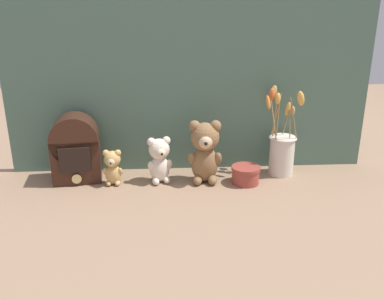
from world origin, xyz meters
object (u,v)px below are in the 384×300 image
at_px(teddy_bear_large, 205,150).
at_px(teddy_bear_medium, 160,159).
at_px(vintage_radio, 76,148).
at_px(decorative_tin_tall, 246,175).
at_px(flower_vase, 282,149).
at_px(teddy_bear_small, 113,167).

height_order(teddy_bear_large, teddy_bear_medium, teddy_bear_large).
bearing_deg(vintage_radio, teddy_bear_large, -5.64).
distance_m(teddy_bear_large, vintage_radio, 0.49).
relative_size(teddy_bear_large, decorative_tin_tall, 2.22).
height_order(flower_vase, vintage_radio, flower_vase).
bearing_deg(flower_vase, teddy_bear_medium, -174.25).
bearing_deg(vintage_radio, flower_vase, 0.60).
relative_size(teddy_bear_small, vintage_radio, 0.53).
distance_m(teddy_bear_medium, flower_vase, 0.49).
height_order(teddy_bear_small, decorative_tin_tall, teddy_bear_small).
distance_m(teddy_bear_medium, vintage_radio, 0.32).
relative_size(teddy_bear_large, teddy_bear_small, 1.75).
xyz_separation_m(teddy_bear_large, teddy_bear_medium, (-0.17, 0.01, -0.03)).
distance_m(teddy_bear_large, teddy_bear_medium, 0.18).
bearing_deg(teddy_bear_medium, decorative_tin_tall, -6.03).
relative_size(flower_vase, vintage_radio, 1.36).
xyz_separation_m(vintage_radio, decorative_tin_tall, (0.64, -0.07, -0.09)).
height_order(flower_vase, decorative_tin_tall, flower_vase).
height_order(vintage_radio, decorative_tin_tall, vintage_radio).
bearing_deg(vintage_radio, teddy_bear_medium, -7.20).
distance_m(teddy_bear_medium, teddy_bear_small, 0.18).
height_order(teddy_bear_medium, teddy_bear_small, teddy_bear_medium).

